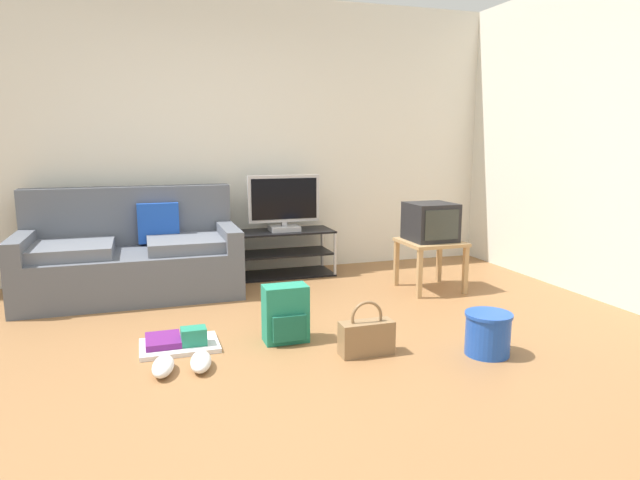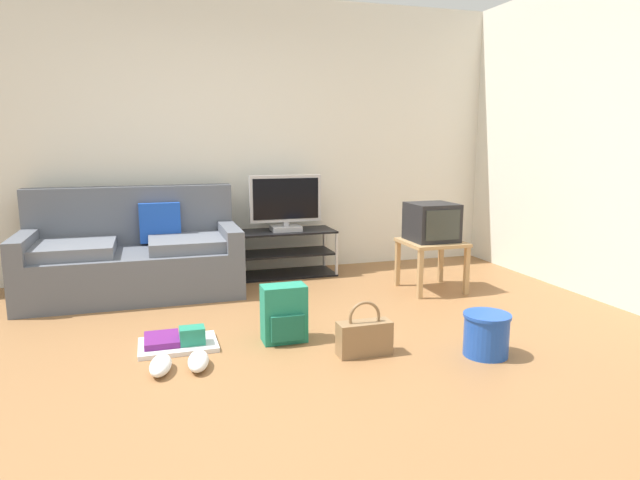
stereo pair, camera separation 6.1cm
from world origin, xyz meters
The scene contains 13 objects.
ground_plane centered at (0.00, 0.00, -0.01)m, with size 9.00×9.80×0.02m, color olive.
wall_back centered at (0.00, 2.45, 1.35)m, with size 9.00×0.10×2.70m, color silver.
wall_right centered at (3.05, 0.84, 1.35)m, with size 0.10×3.60×2.70m, color silver.
couch centered at (-0.72, 1.89, 0.33)m, with size 1.80×0.92×0.92m.
tv_stand centered at (0.71, 2.12, 0.23)m, with size 0.96×0.44×0.45m.
flat_tv centered at (0.71, 2.10, 0.72)m, with size 0.71×0.22×0.55m.
side_table centered at (1.82, 1.19, 0.38)m, with size 0.51×0.51×0.45m.
crt_tv centered at (1.82, 1.21, 0.62)m, with size 0.39×0.40×0.33m.
backpack centered at (0.26, 0.33, 0.19)m, with size 0.29×0.24×0.38m.
handbag centered at (0.69, -0.05, 0.12)m, with size 0.34×0.13×0.35m.
cleaning_bucket centered at (1.41, -0.29, 0.14)m, with size 0.29×0.29×0.27m.
sneakers_pair centered at (-0.44, 0.04, 0.04)m, with size 0.38×0.29×0.09m.
floor_tray centered at (-0.43, 0.42, 0.04)m, with size 0.50×0.35×0.14m.
Camera 1 is at (-0.61, -3.10, 1.33)m, focal length 31.04 mm.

